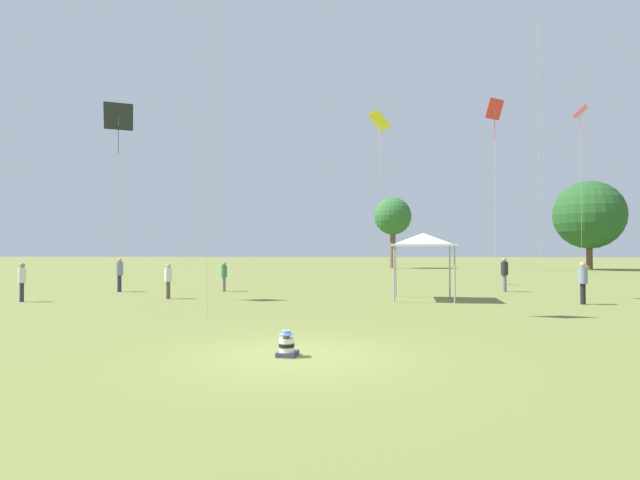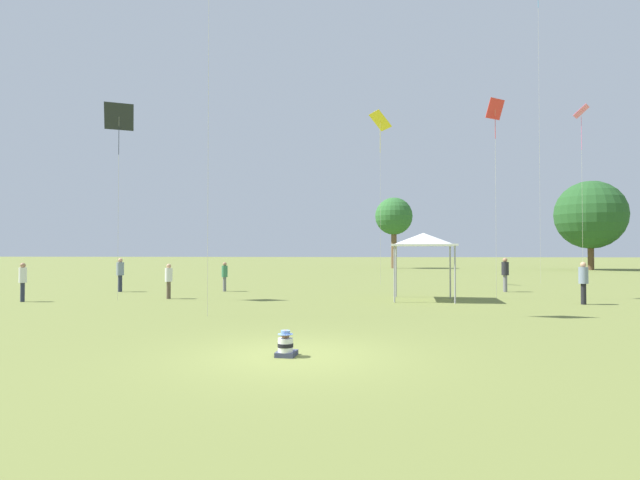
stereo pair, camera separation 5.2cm
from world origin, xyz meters
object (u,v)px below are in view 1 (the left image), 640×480
(person_standing_3, at_px, (22,278))
(person_standing_4, at_px, (120,272))
(person_standing_2, at_px, (224,274))
(person_standing_1, at_px, (583,279))
(person_standing_5, at_px, (504,271))
(kite_5, at_px, (379,124))
(canopy_tent, at_px, (423,240))
(distant_tree_0, at_px, (589,215))
(kite_3, at_px, (118,120))
(person_standing_0, at_px, (168,278))
(kite_1, at_px, (495,115))
(distant_tree_1, at_px, (393,217))
(kite_0, at_px, (580,119))
(seated_toddler, at_px, (287,346))

(person_standing_3, relative_size, person_standing_4, 0.93)
(person_standing_2, xyz_separation_m, person_standing_3, (-7.13, -5.97, 0.07))
(person_standing_1, height_order, person_standing_5, person_standing_5)
(person_standing_1, distance_m, person_standing_4, 22.13)
(person_standing_4, bearing_deg, kite_5, 30.61)
(person_standing_1, relative_size, person_standing_4, 0.97)
(person_standing_1, bearing_deg, canopy_tent, 148.34)
(distant_tree_0, bearing_deg, person_standing_4, -139.83)
(person_standing_1, relative_size, canopy_tent, 0.58)
(person_standing_4, xyz_separation_m, kite_3, (1.99, -4.22, 6.93))
(person_standing_3, height_order, distant_tree_0, distant_tree_0)
(person_standing_5, bearing_deg, person_standing_0, 158.69)
(kite_1, bearing_deg, distant_tree_1, -76.38)
(person_standing_2, bearing_deg, kite_1, 176.28)
(person_standing_4, height_order, kite_5, kite_5)
(person_standing_3, xyz_separation_m, kite_5, (15.64, 11.79, 9.31))
(person_standing_3, bearing_deg, kite_3, -38.99)
(person_standing_0, bearing_deg, person_standing_5, 67.82)
(kite_0, bearing_deg, person_standing_0, 7.99)
(distant_tree_1, bearing_deg, distant_tree_0, -9.57)
(kite_5, bearing_deg, seated_toddler, -168.36)
(person_standing_4, distance_m, kite_0, 26.54)
(person_standing_4, height_order, person_standing_5, person_standing_5)
(person_standing_3, relative_size, kite_0, 0.16)
(person_standing_2, bearing_deg, person_standing_4, 15.56)
(person_standing_0, xyz_separation_m, person_standing_4, (-4.01, 3.47, 0.12))
(person_standing_5, bearing_deg, distant_tree_0, 21.01)
(seated_toddler, bearing_deg, kite_5, 89.33)
(person_standing_0, height_order, kite_0, kite_0)
(canopy_tent, height_order, kite_5, kite_5)
(seated_toddler, relative_size, person_standing_5, 0.31)
(person_standing_1, bearing_deg, kite_5, 105.24)
(kite_0, relative_size, kite_5, 0.93)
(distant_tree_0, bearing_deg, person_standing_1, -114.29)
(kite_5, bearing_deg, person_standing_5, -108.68)
(person_standing_3, distance_m, kite_0, 29.22)
(person_standing_0, distance_m, person_standing_2, 4.41)
(person_standing_4, distance_m, person_standing_5, 20.36)
(person_standing_2, height_order, person_standing_5, person_standing_5)
(kite_0, height_order, kite_5, kite_5)
(kite_5, bearing_deg, kite_3, 150.96)
(person_standing_0, relative_size, person_standing_1, 0.92)
(seated_toddler, xyz_separation_m, distant_tree_1, (5.62, 51.09, 6.05))
(person_standing_3, xyz_separation_m, kite_3, (3.68, 1.05, 6.99))
(kite_1, height_order, distant_tree_0, distant_tree_0)
(kite_5, xyz_separation_m, distant_tree_0, (24.30, 25.76, -4.18))
(seated_toddler, distance_m, person_standing_3, 16.23)
(distant_tree_0, bearing_deg, person_standing_3, -136.77)
(kite_1, relative_size, kite_3, 1.05)
(person_standing_1, relative_size, person_standing_5, 0.96)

